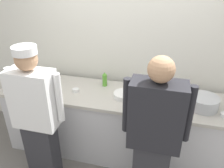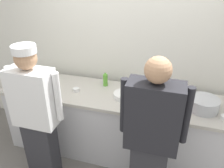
# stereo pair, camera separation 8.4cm
# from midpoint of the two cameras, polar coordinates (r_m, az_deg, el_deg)

# --- Properties ---
(wall_back) EXTENTS (4.64, 0.10, 2.81)m
(wall_back) POSITION_cam_midpoint_polar(r_m,az_deg,el_deg) (3.02, 4.66, 9.94)
(wall_back) COLOR silver
(wall_back) RESTS_ON ground
(prep_counter) EXTENTS (2.96, 0.71, 0.91)m
(prep_counter) POSITION_cam_midpoint_polar(r_m,az_deg,el_deg) (3.04, 1.99, -10.12)
(prep_counter) COLOR silver
(prep_counter) RESTS_ON ground
(chef_near_left) EXTENTS (0.61, 0.24, 1.67)m
(chef_near_left) POSITION_cam_midpoint_polar(r_m,az_deg,el_deg) (2.57, -17.56, -7.49)
(chef_near_left) COLOR #2D2D33
(chef_near_left) RESTS_ON ground
(chef_center) EXTENTS (0.62, 0.24, 1.70)m
(chef_center) POSITION_cam_midpoint_polar(r_m,az_deg,el_deg) (2.20, 10.90, -13.19)
(chef_center) COLOR #2D2D33
(chef_center) RESTS_ON ground
(plate_stack_front) EXTENTS (0.24, 0.24, 0.06)m
(plate_stack_front) POSITION_cam_midpoint_polar(r_m,az_deg,el_deg) (2.73, 3.77, -2.82)
(plate_stack_front) COLOR white
(plate_stack_front) RESTS_ON prep_counter
(plate_stack_rear) EXTENTS (0.20, 0.20, 0.05)m
(plate_stack_rear) POSITION_cam_midpoint_polar(r_m,az_deg,el_deg) (3.33, -16.55, 1.78)
(plate_stack_rear) COLOR white
(plate_stack_rear) RESTS_ON prep_counter
(mixing_bowl_steel) EXTENTS (0.32, 0.32, 0.14)m
(mixing_bowl_steel) POSITION_cam_midpoint_polar(r_m,az_deg,el_deg) (2.69, 22.86, -4.67)
(mixing_bowl_steel) COLOR #B7BABF
(mixing_bowl_steel) RESTS_ON prep_counter
(sheet_tray) EXTENTS (0.51, 0.39, 0.02)m
(sheet_tray) POSITION_cam_midpoint_polar(r_m,az_deg,el_deg) (2.75, 12.19, -3.67)
(sheet_tray) COLOR #B7BABF
(sheet_tray) RESTS_ON prep_counter
(squeeze_bottle_primary) EXTENTS (0.06, 0.06, 0.20)m
(squeeze_bottle_primary) POSITION_cam_midpoint_polar(r_m,az_deg,el_deg) (3.10, -15.61, 1.40)
(squeeze_bottle_primary) COLOR #56A333
(squeeze_bottle_primary) RESTS_ON prep_counter
(squeeze_bottle_secondary) EXTENTS (0.06, 0.06, 0.19)m
(squeeze_bottle_secondary) POSITION_cam_midpoint_polar(r_m,az_deg,el_deg) (2.57, 17.99, -4.68)
(squeeze_bottle_secondary) COLOR red
(squeeze_bottle_secondary) RESTS_ON prep_counter
(squeeze_bottle_spare) EXTENTS (0.06, 0.06, 0.19)m
(squeeze_bottle_spare) POSITION_cam_midpoint_polar(r_m,az_deg,el_deg) (2.96, -0.86, 1.19)
(squeeze_bottle_spare) COLOR #56A333
(squeeze_bottle_spare) RESTS_ON prep_counter
(ramekin_yellow_sauce) EXTENTS (0.08, 0.08, 0.04)m
(ramekin_yellow_sauce) POSITION_cam_midpoint_polar(r_m,az_deg,el_deg) (3.23, -19.69, 0.37)
(ramekin_yellow_sauce) COLOR white
(ramekin_yellow_sauce) RESTS_ON prep_counter
(ramekin_green_sauce) EXTENTS (0.08, 0.08, 0.04)m
(ramekin_green_sauce) POSITION_cam_midpoint_polar(r_m,az_deg,el_deg) (2.89, -8.17, -1.38)
(ramekin_green_sauce) COLOR white
(ramekin_green_sauce) RESTS_ON prep_counter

